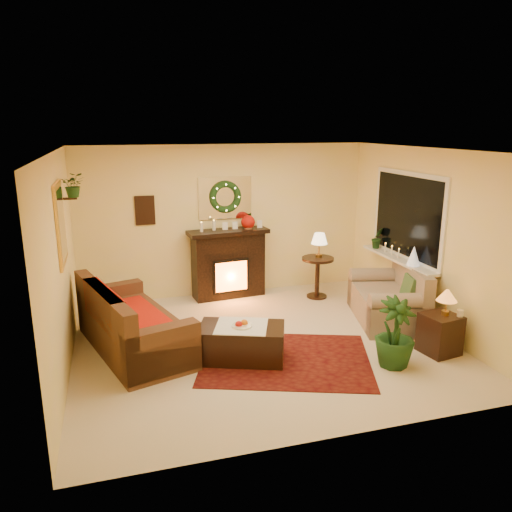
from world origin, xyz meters
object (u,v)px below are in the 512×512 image
object	(u,v)px
sofa	(133,319)
end_table_square	(440,333)
fireplace	(228,266)
loveseat	(387,294)
side_table_round	(317,279)
coffee_table	(242,344)

from	to	relation	value
sofa	end_table_square	xyz separation A→B (m)	(3.83, -1.24, -0.16)
fireplace	end_table_square	xyz separation A→B (m)	(2.13, -2.97, -0.28)
loveseat	sofa	bearing A→B (deg)	-165.90
fireplace	loveseat	distance (m)	2.72
side_table_round	end_table_square	distance (m)	2.57
coffee_table	side_table_round	bearing A→B (deg)	67.05
end_table_square	coffee_table	bearing A→B (deg)	167.93
sofa	side_table_round	bearing A→B (deg)	4.65
loveseat	end_table_square	distance (m)	1.22
sofa	end_table_square	distance (m)	4.03
fireplace	loveseat	xyz separation A→B (m)	(2.07, -1.76, -0.13)
end_table_square	coffee_table	size ratio (longest dim) A/B	0.50
sofa	loveseat	world-z (taller)	sofa
fireplace	side_table_round	world-z (taller)	fireplace
end_table_square	coffee_table	xyz separation A→B (m)	(-2.54, 0.54, -0.06)
fireplace	coffee_table	world-z (taller)	fireplace
fireplace	end_table_square	distance (m)	3.67
loveseat	side_table_round	distance (m)	1.41
fireplace	coffee_table	bearing A→B (deg)	-105.23
sofa	coffee_table	distance (m)	1.48
fireplace	sofa	bearing A→B (deg)	-140.15
sofa	fireplace	size ratio (longest dim) A/B	1.73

